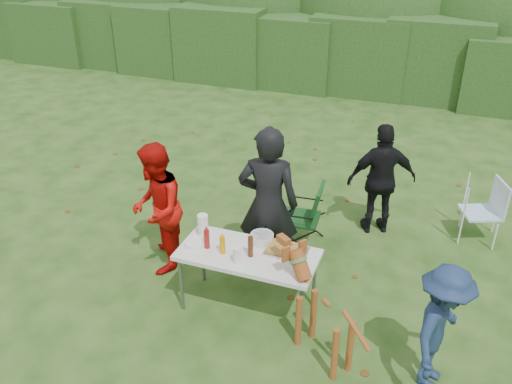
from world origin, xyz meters
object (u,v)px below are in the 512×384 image
(folding_table, at_px, (248,257))
(person_black_puffy, at_px, (382,180))
(person_cook, at_px, (268,205))
(ketchup_bottle, at_px, (207,239))
(dog, at_px, (325,316))
(camping_chair, at_px, (300,215))
(person_red_jacket, at_px, (157,209))
(mustard_bottle, at_px, (222,245))
(lawn_chair, at_px, (481,210))
(beer_bottle, at_px, (250,247))
(child, at_px, (441,329))
(paper_towel_roll, at_px, (203,225))

(folding_table, bearing_deg, person_black_puffy, 63.16)
(person_cook, distance_m, ketchup_bottle, 0.87)
(person_cook, bearing_deg, dog, 120.44)
(person_cook, height_order, camping_chair, person_cook)
(person_black_puffy, xyz_separation_m, dog, (-0.12, -2.59, -0.26))
(person_red_jacket, xyz_separation_m, dog, (2.28, -0.81, -0.30))
(folding_table, xyz_separation_m, person_red_jacket, (-1.31, 0.37, 0.13))
(camping_chair, height_order, mustard_bottle, mustard_bottle)
(camping_chair, relative_size, lawn_chair, 1.04)
(beer_bottle, bearing_deg, ketchup_bottle, -178.04)
(camping_chair, bearing_deg, ketchup_bottle, 62.84)
(person_red_jacket, bearing_deg, lawn_chair, 95.78)
(lawn_chair, relative_size, ketchup_bottle, 3.90)
(dog, height_order, camping_chair, dog)
(person_black_puffy, xyz_separation_m, beer_bottle, (-1.04, -2.19, 0.08))
(person_black_puffy, xyz_separation_m, camping_chair, (-0.91, -0.70, -0.34))
(beer_bottle, bearing_deg, dog, -23.54)
(child, bearing_deg, mustard_bottle, 95.40)
(child, xyz_separation_m, mustard_bottle, (-2.27, 0.30, 0.18))
(paper_towel_roll, bearing_deg, ketchup_bottle, -55.64)
(folding_table, distance_m, ketchup_bottle, 0.48)
(person_cook, distance_m, mustard_bottle, 0.82)
(camping_chair, xyz_separation_m, mustard_bottle, (-0.43, -1.54, 0.39))
(dog, distance_m, ketchup_bottle, 1.51)
(person_cook, height_order, child, person_cook)
(ketchup_bottle, xyz_separation_m, paper_towel_roll, (-0.15, 0.21, 0.02))
(person_cook, xyz_separation_m, beer_bottle, (0.06, -0.72, -0.11))
(dog, distance_m, mustard_bottle, 1.31)
(person_black_puffy, distance_m, ketchup_bottle, 2.69)
(mustard_bottle, relative_size, ketchup_bottle, 0.91)
(child, xyz_separation_m, camping_chair, (-1.84, 1.84, -0.21))
(person_black_puffy, relative_size, ketchup_bottle, 7.13)
(dog, xyz_separation_m, ketchup_bottle, (-1.42, 0.39, 0.32))
(person_black_puffy, bearing_deg, ketchup_bottle, 31.04)
(person_red_jacket, height_order, paper_towel_roll, person_red_jacket)
(person_black_puffy, bearing_deg, person_cook, 29.15)
(child, distance_m, paper_towel_roll, 2.68)
(mustard_bottle, bearing_deg, child, -7.54)
(person_black_puffy, height_order, mustard_bottle, person_black_puffy)
(mustard_bottle, bearing_deg, beer_bottle, 9.91)
(person_red_jacket, distance_m, mustard_bottle, 1.15)
(child, relative_size, dog, 1.19)
(beer_bottle, bearing_deg, folding_table, 137.83)
(mustard_bottle, relative_size, paper_towel_roll, 0.77)
(person_red_jacket, height_order, mustard_bottle, person_red_jacket)
(child, distance_m, beer_bottle, 2.01)
(dog, bearing_deg, child, -141.68)
(ketchup_bottle, bearing_deg, lawn_chair, 41.00)
(child, distance_m, lawn_chair, 2.84)
(dog, xyz_separation_m, paper_towel_roll, (-1.57, 0.60, 0.34))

